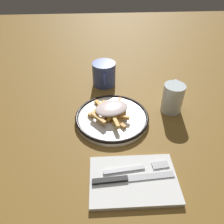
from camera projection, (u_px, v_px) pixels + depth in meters
The scene contains 9 objects.
ground_plane at pixel (112, 120), 0.76m from camera, with size 2.60×2.60×0.00m, color brown.
plate at pixel (112, 118), 0.75m from camera, with size 0.25×0.25×0.02m.
fries_heap at pixel (111, 110), 0.74m from camera, with size 0.16×0.15×0.04m.
napkin at pixel (133, 180), 0.57m from camera, with size 0.15×0.22×0.01m, color silver.
fork at pixel (137, 168), 0.58m from camera, with size 0.03×0.18×0.01m.
knife at pixel (126, 179), 0.56m from camera, with size 0.03×0.21×0.01m.
water_glass at pixel (173, 98), 0.77m from camera, with size 0.07×0.07×0.10m, color silver.
coffee_mug at pixel (104, 74), 0.91m from camera, with size 0.12×0.09×0.09m.
salt_shaker at pixel (175, 88), 0.85m from camera, with size 0.03×0.03×0.07m.
Camera 1 is at (0.57, -0.03, 0.50)m, focal length 35.54 mm.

